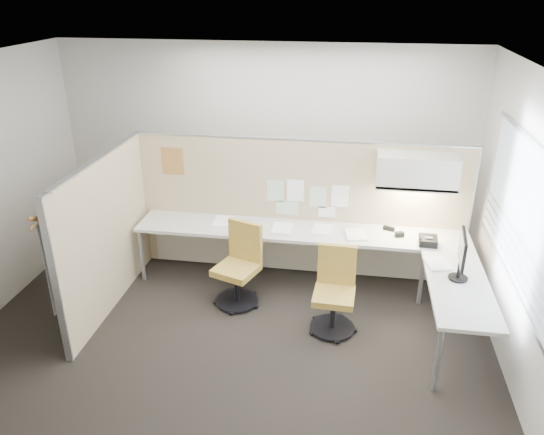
% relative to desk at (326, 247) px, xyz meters
% --- Properties ---
extents(floor, '(5.50, 4.50, 0.01)m').
position_rel_desk_xyz_m(floor, '(-0.93, -1.13, -0.61)').
color(floor, black).
rests_on(floor, ground).
extents(ceiling, '(5.50, 4.50, 0.01)m').
position_rel_desk_xyz_m(ceiling, '(-0.93, -1.13, 2.20)').
color(ceiling, white).
rests_on(ceiling, wall_back).
extents(wall_back, '(5.50, 0.02, 2.80)m').
position_rel_desk_xyz_m(wall_back, '(-0.93, 1.12, 0.80)').
color(wall_back, beige).
rests_on(wall_back, ground).
extents(wall_front, '(5.50, 0.02, 2.80)m').
position_rel_desk_xyz_m(wall_front, '(-0.93, -3.38, 0.80)').
color(wall_front, beige).
rests_on(wall_front, ground).
extents(wall_right, '(0.02, 4.50, 2.80)m').
position_rel_desk_xyz_m(wall_right, '(1.82, -1.13, 0.80)').
color(wall_right, beige).
rests_on(wall_right, ground).
extents(window_pane, '(0.01, 2.80, 1.30)m').
position_rel_desk_xyz_m(window_pane, '(1.79, -1.13, 0.95)').
color(window_pane, '#A1B0BB').
rests_on(window_pane, wall_right).
extents(partition_back, '(4.10, 0.06, 1.75)m').
position_rel_desk_xyz_m(partition_back, '(-0.38, 0.47, 0.27)').
color(partition_back, tan).
rests_on(partition_back, floor).
extents(partition_left, '(0.06, 2.20, 1.75)m').
position_rel_desk_xyz_m(partition_left, '(-2.43, -0.63, 0.27)').
color(partition_left, tan).
rests_on(partition_left, floor).
extents(desk, '(4.00, 2.07, 0.73)m').
position_rel_desk_xyz_m(desk, '(0.00, 0.00, 0.00)').
color(desk, beige).
rests_on(desk, floor).
extents(overhead_bin, '(0.90, 0.36, 0.38)m').
position_rel_desk_xyz_m(overhead_bin, '(0.97, 0.26, 0.91)').
color(overhead_bin, beige).
rests_on(overhead_bin, partition_back).
extents(task_light_strip, '(0.60, 0.06, 0.02)m').
position_rel_desk_xyz_m(task_light_strip, '(0.97, 0.26, 0.70)').
color(task_light_strip, '#FFEABF').
rests_on(task_light_strip, overhead_bin).
extents(pinned_papers, '(1.01, 0.00, 0.47)m').
position_rel_desk_xyz_m(pinned_papers, '(-0.30, 0.44, 0.43)').
color(pinned_papers, '#8CBF8C').
rests_on(pinned_papers, partition_back).
extents(poster, '(0.28, 0.00, 0.35)m').
position_rel_desk_xyz_m(poster, '(-1.98, 0.44, 0.82)').
color(poster, orange).
rests_on(poster, partition_back).
extents(chair_left, '(0.57, 0.59, 0.96)m').
position_rel_desk_xyz_m(chair_left, '(-0.97, -0.37, -0.16)').
color(chair_left, black).
rests_on(chair_left, floor).
extents(chair_right, '(0.49, 0.49, 0.92)m').
position_rel_desk_xyz_m(chair_right, '(0.14, -0.73, -0.17)').
color(chair_right, black).
rests_on(chair_right, floor).
extents(monitor, '(0.19, 0.47, 0.49)m').
position_rel_desk_xyz_m(monitor, '(1.37, -0.75, 0.41)').
color(monitor, black).
rests_on(monitor, desk).
extents(phone, '(0.22, 0.21, 0.12)m').
position_rel_desk_xyz_m(phone, '(1.14, -0.02, 0.18)').
color(phone, black).
rests_on(phone, desk).
extents(stapler, '(0.14, 0.09, 0.05)m').
position_rel_desk_xyz_m(stapler, '(0.73, 0.30, 0.15)').
color(stapler, black).
rests_on(stapler, desk).
extents(tape_dispenser, '(0.11, 0.09, 0.06)m').
position_rel_desk_xyz_m(tape_dispenser, '(0.84, 0.14, 0.16)').
color(tape_dispenser, black).
rests_on(tape_dispenser, desk).
extents(coat_hook, '(0.18, 0.42, 1.26)m').
position_rel_desk_xyz_m(coat_hook, '(-2.51, -1.63, 0.83)').
color(coat_hook, silver).
rests_on(coat_hook, partition_left).
extents(paper_stack_0, '(0.23, 0.30, 0.02)m').
position_rel_desk_xyz_m(paper_stack_0, '(-1.30, 0.21, 0.14)').
color(paper_stack_0, white).
rests_on(paper_stack_0, desk).
extents(paper_stack_1, '(0.23, 0.30, 0.05)m').
position_rel_desk_xyz_m(paper_stack_1, '(-0.54, 0.08, 0.15)').
color(paper_stack_1, white).
rests_on(paper_stack_1, desk).
extents(paper_stack_2, '(0.26, 0.33, 0.02)m').
position_rel_desk_xyz_m(paper_stack_2, '(-0.07, 0.19, 0.14)').
color(paper_stack_2, white).
rests_on(paper_stack_2, desk).
extents(paper_stack_3, '(0.28, 0.34, 0.02)m').
position_rel_desk_xyz_m(paper_stack_3, '(0.34, 0.09, 0.14)').
color(paper_stack_3, white).
rests_on(paper_stack_3, desk).
extents(paper_stack_4, '(0.29, 0.34, 0.02)m').
position_rel_desk_xyz_m(paper_stack_4, '(1.20, -0.48, 0.14)').
color(paper_stack_4, white).
rests_on(paper_stack_4, desk).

